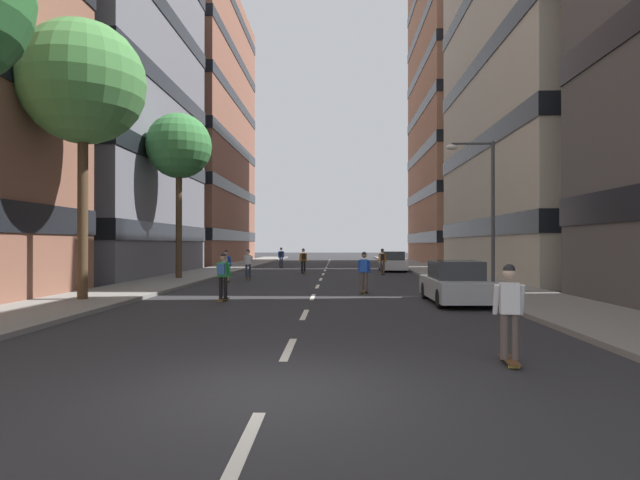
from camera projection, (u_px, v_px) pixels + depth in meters
name	position (u px, v px, depth m)	size (l,w,h in m)	color
ground_plane	(323.00, 275.00, 34.83)	(164.96, 164.96, 0.00)	#28282B
sidewalk_left	(216.00, 271.00, 38.54)	(3.63, 75.61, 0.14)	gray
sidewalk_right	(434.00, 271.00, 37.99)	(3.63, 75.61, 0.14)	gray
lane_markings	(323.00, 274.00, 35.34)	(0.16, 62.20, 0.01)	silver
building_left_mid	(42.00, 96.00, 34.08)	(17.56, 17.04, 23.80)	slate
building_left_far	(160.00, 128.00, 56.73)	(17.56, 23.19, 29.65)	brown
building_right_mid	(613.00, 71.00, 32.81)	(17.56, 20.64, 26.26)	#B2A893
building_right_far	(501.00, 94.00, 55.48)	(17.56, 19.09, 36.64)	#9E6B51
parked_car_near	(392.00, 262.00, 38.94)	(1.82, 4.40, 1.52)	silver
parked_car_mid	(455.00, 284.00, 18.24)	(1.82, 4.40, 1.52)	#B2B7BF
street_tree_mid	(179.00, 147.00, 29.61)	(3.75, 3.75, 9.53)	#4C3823
street_tree_far	(83.00, 84.00, 18.44)	(4.41, 4.41, 10.02)	#4C3823
streetlamp_right	(484.00, 198.00, 22.49)	(2.13, 0.30, 6.50)	#3F3F44
skater_0	(223.00, 274.00, 18.91)	(0.56, 0.92, 1.78)	brown
skater_1	(509.00, 309.00, 9.06)	(0.55, 0.92, 1.78)	brown
skater_2	(281.00, 256.00, 44.84)	(0.54, 0.91, 1.78)	brown
skater_3	(226.00, 264.00, 28.07)	(0.56, 0.92, 1.78)	brown
skater_4	(303.00, 259.00, 36.32)	(0.57, 0.92, 1.78)	brown
skater_5	(248.00, 263.00, 30.13)	(0.57, 0.92, 1.78)	brown
skater_6	(382.00, 260.00, 35.26)	(0.54, 0.91, 1.78)	brown
skater_7	(364.00, 270.00, 21.99)	(0.57, 0.92, 1.78)	brown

